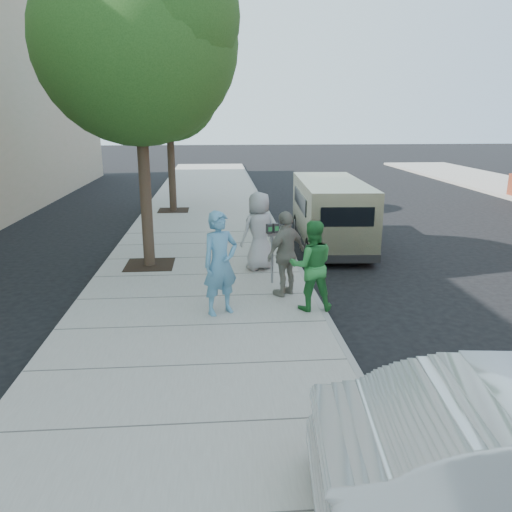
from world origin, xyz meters
name	(u,v)px	position (x,y,z in m)	size (l,w,h in m)	color
ground	(246,301)	(0.00, 0.00, 0.00)	(120.00, 120.00, 0.00)	black
sidewalk	(199,299)	(-1.00, 0.00, 0.07)	(5.00, 60.00, 0.15)	gray
curb_face	(314,296)	(1.44, 0.00, 0.07)	(0.12, 60.00, 0.16)	gray
tree_near	(138,34)	(-2.25, 2.40, 5.55)	(4.62, 4.60, 7.53)	black
tree_far	(169,85)	(-2.25, 10.00, 4.88)	(3.92, 3.80, 6.49)	black
parking_meter	(272,240)	(0.63, 0.75, 1.13)	(0.30, 0.19, 1.36)	gray
van	(330,212)	(2.78, 4.51, 1.04)	(2.06, 5.38, 1.96)	tan
person_officer	(220,263)	(-0.54, -0.95, 1.14)	(0.72, 0.47, 1.97)	#528DAF
person_green_shirt	(311,266)	(1.20, -0.87, 1.03)	(0.85, 0.66, 1.76)	#297E37
person_gray_shirt	(259,231)	(0.43, 1.83, 1.10)	(0.93, 0.60, 1.90)	#98999B
person_striped_polo	(286,254)	(0.83, -0.04, 1.04)	(1.04, 0.43, 1.78)	gray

